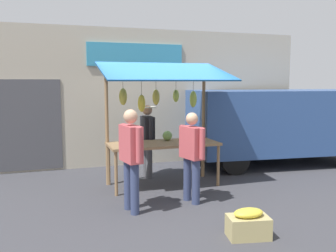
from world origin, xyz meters
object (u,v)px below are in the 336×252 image
Objects in this scene: vendor_with_sunhat at (147,135)px; produce_crate_near at (248,224)px; shopper_with_ponytail at (131,153)px; shopper_with_shopping_bag at (192,151)px; parked_van at (272,120)px; market_stall at (162,109)px.

vendor_with_sunhat is 3.67m from produce_crate_near.
shopper_with_ponytail is 2.11m from produce_crate_near.
shopper_with_shopping_bag is 2.57× the size of produce_crate_near.
shopper_with_shopping_bag is at bearing -84.72° from produce_crate_near.
vendor_with_sunhat is 0.35× the size of parked_van.
shopper_with_ponytail is (1.11, 0.14, 0.06)m from shopper_with_shopping_bag.
produce_crate_near is (-0.15, 1.64, -0.72)m from shopper_with_shopping_bag.
market_stall is 1.38m from shopper_with_shopping_bag.
produce_crate_near is at bearing 58.33° from parked_van.
shopper_with_shopping_bag is 1.80m from produce_crate_near.
shopper_with_ponytail is at bearing -21.06° from vendor_with_sunhat.
market_stall reaches higher than vendor_with_sunhat.
produce_crate_near is at bearing 95.87° from market_stall.
vendor_with_sunhat is at bearing -83.50° from produce_crate_near.
parked_van is (-3.10, -2.17, 0.22)m from shopper_with_shopping_bag.
produce_crate_near is at bearing 7.88° from vendor_with_sunhat.
vendor_with_sunhat is at bearing -31.88° from shopper_with_ponytail.
shopper_with_shopping_bag reaches higher than produce_crate_near.
vendor_with_sunhat is 2.23m from shopper_with_ponytail.
shopper_with_ponytail reaches higher than produce_crate_near.
shopper_with_shopping_bag is (-0.14, 1.21, -0.64)m from market_stall.
shopper_with_shopping_bag is 3.79m from parked_van.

